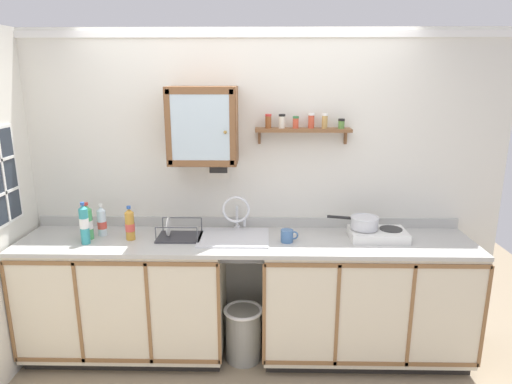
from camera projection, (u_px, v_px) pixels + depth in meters
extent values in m
cube|color=silver|center=(247.00, 192.00, 3.57)|extent=(3.99, 0.05, 2.48)
cube|color=white|center=(246.00, 34.00, 3.24)|extent=(3.99, 0.02, 0.05)
cube|color=black|center=(132.00, 345.00, 3.61)|extent=(1.47, 0.54, 0.08)
cube|color=beige|center=(126.00, 294.00, 3.46)|extent=(1.50, 0.60, 0.85)
cube|color=brown|center=(109.00, 264.00, 3.07)|extent=(1.50, 0.01, 0.03)
cube|color=brown|center=(118.00, 361.00, 3.26)|extent=(1.50, 0.01, 0.03)
cube|color=brown|center=(9.00, 313.00, 3.18)|extent=(0.02, 0.01, 0.78)
cube|color=brown|center=(78.00, 314.00, 3.17)|extent=(0.02, 0.01, 0.78)
cube|color=brown|center=(148.00, 315.00, 3.16)|extent=(0.02, 0.01, 0.78)
cube|color=brown|center=(219.00, 315.00, 3.15)|extent=(0.02, 0.01, 0.78)
cube|color=black|center=(360.00, 348.00, 3.57)|extent=(1.51, 0.54, 0.08)
cube|color=beige|center=(365.00, 296.00, 3.43)|extent=(1.54, 0.60, 0.85)
cube|color=brown|center=(378.00, 266.00, 3.04)|extent=(1.54, 0.01, 0.03)
cube|color=brown|center=(371.00, 364.00, 3.23)|extent=(1.54, 0.01, 0.03)
cube|color=brown|center=(264.00, 316.00, 3.15)|extent=(0.02, 0.01, 0.78)
cube|color=brown|center=(337.00, 317.00, 3.14)|extent=(0.02, 0.01, 0.78)
cube|color=brown|center=(411.00, 317.00, 3.13)|extent=(0.02, 0.01, 0.78)
cube|color=brown|center=(485.00, 318.00, 3.12)|extent=(0.02, 0.01, 0.78)
cube|color=#B2B2AD|center=(246.00, 241.00, 3.33)|extent=(3.35, 0.63, 0.03)
cube|color=#B2B2AD|center=(247.00, 222.00, 3.60)|extent=(3.35, 0.02, 0.08)
cube|color=silver|center=(234.00, 238.00, 3.35)|extent=(0.52, 0.41, 0.01)
cube|color=slate|center=(234.00, 253.00, 3.38)|extent=(0.44, 0.34, 0.01)
cube|color=slate|center=(235.00, 238.00, 3.53)|extent=(0.44, 0.01, 0.12)
cube|color=slate|center=(232.00, 255.00, 3.20)|extent=(0.44, 0.01, 0.12)
cylinder|color=#4C4C51|center=(234.00, 253.00, 3.38)|extent=(0.04, 0.04, 0.01)
cylinder|color=silver|center=(237.00, 227.00, 3.57)|extent=(0.05, 0.05, 0.02)
cylinder|color=silver|center=(237.00, 216.00, 3.54)|extent=(0.02, 0.02, 0.16)
torus|color=silver|center=(236.00, 209.00, 3.43)|extent=(0.21, 0.02, 0.21)
cylinder|color=silver|center=(245.00, 223.00, 3.56)|extent=(0.02, 0.02, 0.06)
cube|color=silver|center=(378.00, 234.00, 3.33)|extent=(0.41, 0.26, 0.07)
cylinder|color=#2D2D2D|center=(364.00, 229.00, 3.34)|extent=(0.17, 0.17, 0.01)
cylinder|color=#2D2D2D|center=(391.00, 229.00, 3.34)|extent=(0.17, 0.17, 0.01)
cylinder|color=black|center=(368.00, 240.00, 3.22)|extent=(0.03, 0.02, 0.03)
cylinder|color=black|center=(396.00, 240.00, 3.22)|extent=(0.03, 0.02, 0.03)
cylinder|color=silver|center=(364.00, 223.00, 3.33)|extent=(0.20, 0.20, 0.09)
torus|color=silver|center=(365.00, 218.00, 3.32)|extent=(0.21, 0.21, 0.01)
cylinder|color=black|center=(339.00, 217.00, 3.37)|extent=(0.18, 0.06, 0.02)
cylinder|color=teal|center=(84.00, 226.00, 3.21)|extent=(0.06, 0.06, 0.26)
cone|color=teal|center=(83.00, 207.00, 3.18)|extent=(0.06, 0.06, 0.03)
cylinder|color=#2D59B2|center=(82.00, 204.00, 3.17)|extent=(0.03, 0.03, 0.02)
cylinder|color=white|center=(84.00, 223.00, 3.21)|extent=(0.06, 0.06, 0.07)
cylinder|color=#4CB266|center=(88.00, 224.00, 3.31)|extent=(0.07, 0.07, 0.23)
cone|color=#4CB266|center=(86.00, 207.00, 3.28)|extent=(0.07, 0.07, 0.03)
cylinder|color=red|center=(86.00, 204.00, 3.27)|extent=(0.03, 0.03, 0.02)
cylinder|color=white|center=(88.00, 224.00, 3.31)|extent=(0.08, 0.08, 0.06)
cylinder|color=silver|center=(102.00, 223.00, 3.39)|extent=(0.07, 0.07, 0.20)
cone|color=silver|center=(101.00, 209.00, 3.36)|extent=(0.06, 0.06, 0.03)
cylinder|color=white|center=(100.00, 205.00, 3.36)|extent=(0.03, 0.03, 0.02)
cylinder|color=#D84C3F|center=(102.00, 225.00, 3.40)|extent=(0.07, 0.07, 0.05)
cylinder|color=gold|center=(130.00, 226.00, 3.30)|extent=(0.07, 0.07, 0.21)
cone|color=gold|center=(129.00, 211.00, 3.27)|extent=(0.06, 0.06, 0.03)
cylinder|color=#2D59B2|center=(129.00, 207.00, 3.27)|extent=(0.03, 0.03, 0.02)
cylinder|color=#D84C3F|center=(130.00, 227.00, 3.30)|extent=(0.07, 0.07, 0.06)
cube|color=#333338|center=(180.00, 237.00, 3.36)|extent=(0.33, 0.25, 0.01)
cylinder|color=#4C4F54|center=(156.00, 235.00, 3.24)|extent=(0.01, 0.01, 0.11)
cylinder|color=#4C4F54|center=(197.00, 235.00, 3.23)|extent=(0.01, 0.01, 0.11)
cylinder|color=#4C4F54|center=(163.00, 224.00, 3.46)|extent=(0.01, 0.01, 0.11)
cylinder|color=#4C4F54|center=(202.00, 225.00, 3.45)|extent=(0.01, 0.01, 0.11)
cylinder|color=#4C4F54|center=(176.00, 228.00, 3.22)|extent=(0.30, 0.01, 0.01)
cylinder|color=#4C4F54|center=(182.00, 218.00, 3.44)|extent=(0.30, 0.01, 0.01)
cylinder|color=white|center=(168.00, 227.00, 3.34)|extent=(0.01, 0.14, 0.14)
cylinder|color=#3F6699|center=(287.00, 236.00, 3.27)|extent=(0.09, 0.09, 0.09)
torus|color=#3F6699|center=(294.00, 235.00, 3.27)|extent=(0.06, 0.01, 0.06)
cube|color=brown|center=(203.00, 126.00, 3.28)|extent=(0.50, 0.28, 0.56)
cube|color=silver|center=(200.00, 128.00, 3.14)|extent=(0.41, 0.01, 0.46)
cube|color=brown|center=(168.00, 128.00, 3.14)|extent=(0.04, 0.01, 0.53)
cube|color=brown|center=(232.00, 128.00, 3.14)|extent=(0.04, 0.01, 0.53)
cube|color=brown|center=(199.00, 91.00, 3.08)|extent=(0.47, 0.01, 0.04)
cube|color=brown|center=(201.00, 163.00, 3.20)|extent=(0.47, 0.01, 0.04)
sphere|color=olive|center=(225.00, 132.00, 3.13)|extent=(0.02, 0.02, 0.02)
cube|color=brown|center=(303.00, 130.00, 3.35)|extent=(0.71, 0.14, 0.02)
cube|color=brown|center=(259.00, 137.00, 3.42)|extent=(0.02, 0.03, 0.10)
cube|color=brown|center=(345.00, 137.00, 3.41)|extent=(0.02, 0.03, 0.10)
cylinder|color=brown|center=(268.00, 122.00, 3.34)|extent=(0.04, 0.04, 0.09)
cylinder|color=red|center=(268.00, 115.00, 3.33)|extent=(0.05, 0.05, 0.02)
cylinder|color=silver|center=(282.00, 122.00, 3.35)|extent=(0.05, 0.05, 0.09)
cylinder|color=black|center=(282.00, 115.00, 3.33)|extent=(0.05, 0.05, 0.02)
cylinder|color=#CC4C33|center=(296.00, 123.00, 3.34)|extent=(0.04, 0.04, 0.07)
cylinder|color=#33723F|center=(296.00, 117.00, 3.33)|extent=(0.05, 0.05, 0.02)
cylinder|color=#CC4C33|center=(311.00, 122.00, 3.34)|extent=(0.05, 0.05, 0.09)
cylinder|color=white|center=(311.00, 114.00, 3.33)|extent=(0.05, 0.05, 0.02)
cylinder|color=tan|center=(325.00, 122.00, 3.32)|extent=(0.04, 0.04, 0.09)
cylinder|color=white|center=(325.00, 115.00, 3.30)|extent=(0.04, 0.04, 0.02)
cylinder|color=#598C3F|center=(341.00, 125.00, 3.33)|extent=(0.05, 0.05, 0.06)
cylinder|color=black|center=(342.00, 120.00, 3.32)|extent=(0.05, 0.05, 0.02)
cube|color=silver|center=(218.00, 163.00, 3.49)|extent=(0.16, 0.01, 0.25)
cube|color=#262626|center=(218.00, 170.00, 3.50)|extent=(0.14, 0.00, 0.05)
cylinder|color=#262626|center=(218.00, 159.00, 3.48)|extent=(0.07, 0.00, 0.07)
cube|color=white|center=(3.00, 177.00, 3.11)|extent=(0.01, 0.02, 0.65)
cylinder|color=gray|center=(243.00, 335.00, 3.45)|extent=(0.27, 0.27, 0.42)
torus|color=white|center=(243.00, 310.00, 3.40)|extent=(0.30, 0.30, 0.03)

